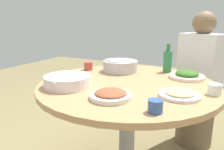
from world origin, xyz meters
TOP-DOWN VIEW (x-y plane):
  - round_dining_table at (0.00, 0.00)m, footprint 1.13×1.13m
  - rice_bowl at (-0.18, 0.26)m, footprint 0.27×0.27m
  - soup_bowl at (-0.29, -0.24)m, footprint 0.28×0.30m
  - dish_noodles at (0.34, -0.12)m, footprint 0.22×0.22m
  - dish_stirfry at (0.04, -0.31)m, footprint 0.22×0.22m
  - dish_greens at (0.32, 0.28)m, footprint 0.24×0.24m
  - green_bottle at (0.15, 0.41)m, footprint 0.07×0.07m
  - tea_cup_near at (0.29, -0.37)m, footprint 0.07×0.07m
  - tea_cup_far at (0.50, 0.00)m, footprint 0.07×0.07m
  - tea_cup_side at (-0.43, 0.19)m, footprint 0.07×0.07m
  - stool_for_diner_left at (0.36, 0.74)m, footprint 0.32×0.32m
  - diner_left at (0.36, 0.74)m, footprint 0.44×0.45m

SIDE VIEW (x-z plane):
  - stool_for_diner_left at x=0.36m, z-range 0.00..0.42m
  - round_dining_table at x=0.00m, z-range 0.25..0.98m
  - dish_noodles at x=0.34m, z-range 0.72..0.75m
  - diner_left at x=0.36m, z-range 0.36..1.12m
  - dish_stirfry at x=0.04m, z-range 0.72..0.77m
  - dish_greens at x=0.32m, z-range 0.72..0.77m
  - tea_cup_near at x=0.29m, z-range 0.72..0.78m
  - tea_cup_far at x=0.50m, z-range 0.72..0.78m
  - tea_cup_side at x=-0.43m, z-range 0.72..0.79m
  - soup_bowl at x=-0.29m, z-range 0.72..0.79m
  - rice_bowl at x=-0.18m, z-range 0.72..0.82m
  - green_bottle at x=0.15m, z-range 0.70..0.92m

